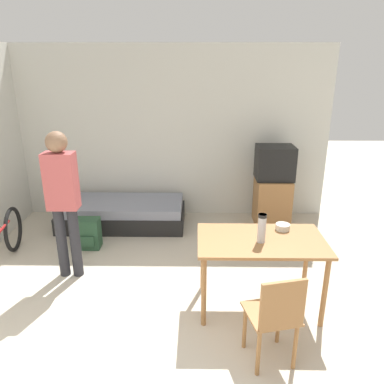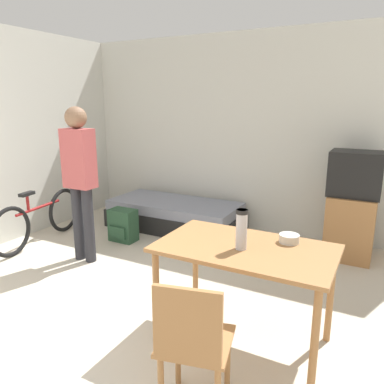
% 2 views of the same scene
% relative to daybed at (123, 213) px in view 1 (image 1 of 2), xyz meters
% --- Properties ---
extents(wall_back, '(5.39, 0.06, 2.70)m').
position_rel_daybed_xyz_m(wall_back, '(0.55, 0.54, 1.15)').
color(wall_back, silver).
rests_on(wall_back, ground_plane).
extents(daybed, '(1.91, 0.86, 0.40)m').
position_rel_daybed_xyz_m(daybed, '(0.00, 0.00, 0.00)').
color(daybed, black).
rests_on(daybed, ground_plane).
extents(tv, '(0.56, 0.54, 1.25)m').
position_rel_daybed_xyz_m(tv, '(2.33, 0.08, 0.41)').
color(tv, '#9E6B3D').
rests_on(tv, ground_plane).
extents(dining_table, '(1.26, 0.75, 0.77)m').
position_rel_daybed_xyz_m(dining_table, '(1.80, -2.03, 0.48)').
color(dining_table, '#9E6B3D').
rests_on(dining_table, ground_plane).
extents(wooden_chair, '(0.48, 0.48, 0.88)m').
position_rel_daybed_xyz_m(wooden_chair, '(1.80, -2.85, 0.31)').
color(wooden_chair, '#9E6B3D').
rests_on(wooden_chair, ground_plane).
extents(bicycle, '(0.27, 1.56, 0.71)m').
position_rel_daybed_xyz_m(bicycle, '(-1.24, -1.31, 0.12)').
color(bicycle, black).
rests_on(bicycle, ground_plane).
extents(person_standing, '(0.34, 0.23, 1.74)m').
position_rel_daybed_xyz_m(person_standing, '(-0.35, -1.45, 0.83)').
color(person_standing, '#28282D').
rests_on(person_standing, ground_plane).
extents(thermos_flask, '(0.08, 0.08, 0.29)m').
position_rel_daybed_xyz_m(thermos_flask, '(1.79, -2.09, 0.74)').
color(thermos_flask, '#B7B7BC').
rests_on(thermos_flask, dining_table).
extents(mate_bowl, '(0.15, 0.15, 0.06)m').
position_rel_daybed_xyz_m(mate_bowl, '(2.06, -1.80, 0.61)').
color(mate_bowl, beige).
rests_on(mate_bowl, dining_table).
extents(backpack, '(0.35, 0.25, 0.42)m').
position_rel_daybed_xyz_m(backpack, '(-0.34, -0.76, 0.02)').
color(backpack, '#284C33').
rests_on(backpack, ground_plane).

